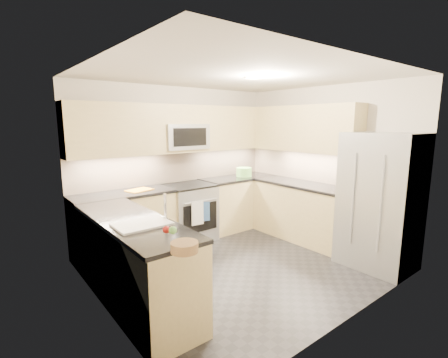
# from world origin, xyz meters

# --- Properties ---
(floor) EXTENTS (3.60, 3.20, 0.00)m
(floor) POSITION_xyz_m (0.00, 0.00, 0.00)
(floor) COLOR black
(floor) RESTS_ON ground
(ceiling) EXTENTS (3.60, 3.20, 0.02)m
(ceiling) POSITION_xyz_m (0.00, 0.00, 2.50)
(ceiling) COLOR beige
(ceiling) RESTS_ON wall_back
(wall_back) EXTENTS (3.60, 0.02, 2.50)m
(wall_back) POSITION_xyz_m (0.00, 1.60, 1.25)
(wall_back) COLOR beige
(wall_back) RESTS_ON floor
(wall_front) EXTENTS (3.60, 0.02, 2.50)m
(wall_front) POSITION_xyz_m (0.00, -1.60, 1.25)
(wall_front) COLOR beige
(wall_front) RESTS_ON floor
(wall_left) EXTENTS (0.02, 3.20, 2.50)m
(wall_left) POSITION_xyz_m (-1.80, 0.00, 1.25)
(wall_left) COLOR beige
(wall_left) RESTS_ON floor
(wall_right) EXTENTS (0.02, 3.20, 2.50)m
(wall_right) POSITION_xyz_m (1.80, 0.00, 1.25)
(wall_right) COLOR beige
(wall_right) RESTS_ON floor
(base_cab_back_left) EXTENTS (1.42, 0.60, 0.90)m
(base_cab_back_left) POSITION_xyz_m (-1.09, 1.30, 0.45)
(base_cab_back_left) COLOR #D8C282
(base_cab_back_left) RESTS_ON floor
(base_cab_back_right) EXTENTS (1.42, 0.60, 0.90)m
(base_cab_back_right) POSITION_xyz_m (1.09, 1.30, 0.45)
(base_cab_back_right) COLOR #D8C282
(base_cab_back_right) RESTS_ON floor
(base_cab_right) EXTENTS (0.60, 1.70, 0.90)m
(base_cab_right) POSITION_xyz_m (1.50, 0.15, 0.45)
(base_cab_right) COLOR #D8C282
(base_cab_right) RESTS_ON floor
(base_cab_peninsula) EXTENTS (0.60, 2.00, 0.90)m
(base_cab_peninsula) POSITION_xyz_m (-1.50, 0.00, 0.45)
(base_cab_peninsula) COLOR #D8C282
(base_cab_peninsula) RESTS_ON floor
(countertop_back_left) EXTENTS (1.42, 0.63, 0.04)m
(countertop_back_left) POSITION_xyz_m (-1.09, 1.30, 0.92)
(countertop_back_left) COLOR black
(countertop_back_left) RESTS_ON base_cab_back_left
(countertop_back_right) EXTENTS (1.42, 0.63, 0.04)m
(countertop_back_right) POSITION_xyz_m (1.09, 1.30, 0.92)
(countertop_back_right) COLOR black
(countertop_back_right) RESTS_ON base_cab_back_right
(countertop_right) EXTENTS (0.63, 1.70, 0.04)m
(countertop_right) POSITION_xyz_m (1.50, 0.15, 0.92)
(countertop_right) COLOR black
(countertop_right) RESTS_ON base_cab_right
(countertop_peninsula) EXTENTS (0.63, 2.00, 0.04)m
(countertop_peninsula) POSITION_xyz_m (-1.50, 0.00, 0.92)
(countertop_peninsula) COLOR black
(countertop_peninsula) RESTS_ON base_cab_peninsula
(upper_cab_back) EXTENTS (3.60, 0.35, 0.75)m
(upper_cab_back) POSITION_xyz_m (0.00, 1.43, 1.83)
(upper_cab_back) COLOR #D8C282
(upper_cab_back) RESTS_ON wall_back
(upper_cab_right) EXTENTS (0.35, 1.95, 0.75)m
(upper_cab_right) POSITION_xyz_m (1.62, 0.28, 1.83)
(upper_cab_right) COLOR #D8C282
(upper_cab_right) RESTS_ON wall_right
(backsplash_back) EXTENTS (3.60, 0.01, 0.51)m
(backsplash_back) POSITION_xyz_m (0.00, 1.60, 1.20)
(backsplash_back) COLOR tan
(backsplash_back) RESTS_ON wall_back
(backsplash_right) EXTENTS (0.01, 2.30, 0.51)m
(backsplash_right) POSITION_xyz_m (1.80, 0.45, 1.20)
(backsplash_right) COLOR tan
(backsplash_right) RESTS_ON wall_right
(gas_range) EXTENTS (0.76, 0.65, 0.91)m
(gas_range) POSITION_xyz_m (0.00, 1.28, 0.46)
(gas_range) COLOR #9A9CA2
(gas_range) RESTS_ON floor
(range_cooktop) EXTENTS (0.76, 0.65, 0.03)m
(range_cooktop) POSITION_xyz_m (0.00, 1.28, 0.92)
(range_cooktop) COLOR black
(range_cooktop) RESTS_ON gas_range
(oven_door_glass) EXTENTS (0.62, 0.02, 0.45)m
(oven_door_glass) POSITION_xyz_m (0.00, 0.95, 0.45)
(oven_door_glass) COLOR black
(oven_door_glass) RESTS_ON gas_range
(oven_handle) EXTENTS (0.60, 0.02, 0.02)m
(oven_handle) POSITION_xyz_m (0.00, 0.93, 0.72)
(oven_handle) COLOR #B2B5BA
(oven_handle) RESTS_ON gas_range
(microwave) EXTENTS (0.76, 0.40, 0.40)m
(microwave) POSITION_xyz_m (0.00, 1.40, 1.70)
(microwave) COLOR #9FA2A6
(microwave) RESTS_ON upper_cab_back
(microwave_door) EXTENTS (0.60, 0.01, 0.28)m
(microwave_door) POSITION_xyz_m (0.00, 1.20, 1.70)
(microwave_door) COLOR black
(microwave_door) RESTS_ON microwave
(refrigerator) EXTENTS (0.70, 0.90, 1.80)m
(refrigerator) POSITION_xyz_m (1.45, -1.15, 0.90)
(refrigerator) COLOR #A3A7AB
(refrigerator) RESTS_ON floor
(fridge_handle_left) EXTENTS (0.02, 0.02, 1.20)m
(fridge_handle_left) POSITION_xyz_m (1.08, -1.33, 0.95)
(fridge_handle_left) COLOR #B2B5BA
(fridge_handle_left) RESTS_ON refrigerator
(fridge_handle_right) EXTENTS (0.02, 0.02, 1.20)m
(fridge_handle_right) POSITION_xyz_m (1.08, -0.97, 0.95)
(fridge_handle_right) COLOR #B2B5BA
(fridge_handle_right) RESTS_ON refrigerator
(sink_basin) EXTENTS (0.52, 0.38, 0.16)m
(sink_basin) POSITION_xyz_m (-1.50, -0.25, 0.88)
(sink_basin) COLOR white
(sink_basin) RESTS_ON base_cab_peninsula
(faucet) EXTENTS (0.03, 0.03, 0.28)m
(faucet) POSITION_xyz_m (-1.24, -0.25, 1.08)
(faucet) COLOR silver
(faucet) RESTS_ON countertop_peninsula
(utensil_bowl) EXTENTS (0.35, 0.35, 0.16)m
(utensil_bowl) POSITION_xyz_m (1.20, 1.27, 1.02)
(utensil_bowl) COLOR #70BF52
(utensil_bowl) RESTS_ON countertop_back_right
(cutting_board) EXTENTS (0.41, 0.33, 0.01)m
(cutting_board) POSITION_xyz_m (-0.83, 1.30, 0.95)
(cutting_board) COLOR orange
(cutting_board) RESTS_ON countertop_back_left
(fruit_basket) EXTENTS (0.28, 0.28, 0.08)m
(fruit_basket) POSITION_xyz_m (-1.52, -1.08, 0.98)
(fruit_basket) COLOR olive
(fruit_basket) RESTS_ON countertop_peninsula
(fruit_apple) EXTENTS (0.06, 0.06, 0.06)m
(fruit_apple) POSITION_xyz_m (-1.54, -0.82, 1.05)
(fruit_apple) COLOR #A11712
(fruit_apple) RESTS_ON fruit_basket
(fruit_pear) EXTENTS (0.07, 0.07, 0.07)m
(fruit_pear) POSITION_xyz_m (-1.51, -0.87, 1.05)
(fruit_pear) COLOR #5BA446
(fruit_pear) RESTS_ON fruit_basket
(dish_towel_check) EXTENTS (0.20, 0.04, 0.38)m
(dish_towel_check) POSITION_xyz_m (-0.08, 0.91, 0.55)
(dish_towel_check) COLOR white
(dish_towel_check) RESTS_ON oven_handle
(dish_towel_blue) EXTENTS (0.16, 0.07, 0.31)m
(dish_towel_blue) POSITION_xyz_m (0.05, 0.91, 0.55)
(dish_towel_blue) COLOR #32568B
(dish_towel_blue) RESTS_ON oven_handle
(fruit_orange) EXTENTS (0.06, 0.06, 0.06)m
(fruit_orange) POSITION_xyz_m (-1.50, -0.85, 1.05)
(fruit_orange) COLOR orange
(fruit_orange) RESTS_ON fruit_basket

